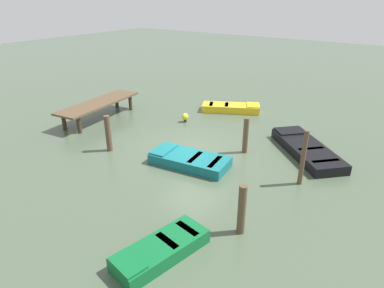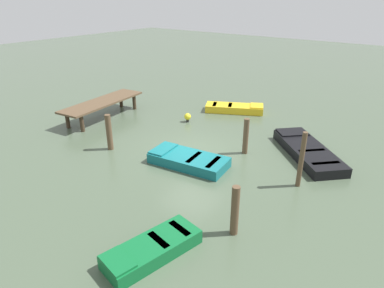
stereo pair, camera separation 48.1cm
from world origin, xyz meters
TOP-DOWN VIEW (x-y plane):
  - ground_plane at (0.00, 0.00)m, footprint 80.00×80.00m
  - dock_segment at (0.53, 6.47)m, footprint 5.19×2.05m
  - rowboat_black at (2.62, -4.12)m, footprint 3.93×3.95m
  - rowboat_green at (-5.71, -2.98)m, footprint 2.77×1.51m
  - rowboat_teal at (-1.07, -0.61)m, footprint 1.78×3.25m
  - rowboat_yellow at (5.73, 1.23)m, footprint 2.43×3.39m
  - mooring_piling_center at (-0.00, -4.73)m, footprint 0.17×0.17m
  - mooring_piling_mid_right at (-1.96, 3.00)m, footprint 0.25×0.25m
  - mooring_piling_far_left at (-3.64, -4.23)m, footprint 0.23×0.23m
  - mooring_piling_near_right at (1.23, -1.91)m, footprint 0.23×0.23m
  - marker_buoy at (2.78, 2.38)m, footprint 0.36×0.36m

SIDE VIEW (x-z plane):
  - ground_plane at x=0.00m, z-range 0.00..0.00m
  - rowboat_black at x=2.62m, z-range -0.01..0.45m
  - rowboat_yellow at x=5.73m, z-range -0.01..0.45m
  - rowboat_teal at x=-1.07m, z-range -0.01..0.45m
  - rowboat_green at x=-5.71m, z-range -0.01..0.45m
  - marker_buoy at x=2.78m, z-range 0.05..0.53m
  - mooring_piling_far_left at x=-3.64m, z-range 0.00..1.55m
  - mooring_piling_near_right at x=1.23m, z-range 0.00..1.56m
  - mooring_piling_mid_right at x=-1.96m, z-range 0.00..1.60m
  - dock_segment at x=0.53m, z-range 0.35..1.30m
  - mooring_piling_center at x=0.00m, z-range 0.00..2.06m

